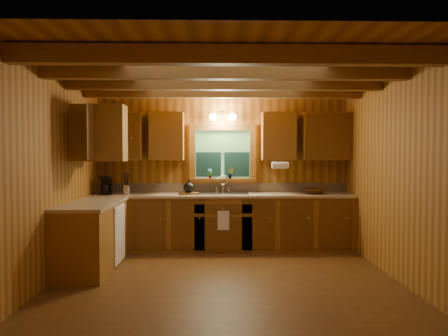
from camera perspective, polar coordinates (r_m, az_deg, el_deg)
room at (r=5.25m, az=0.18°, el=-0.84°), size 4.20×4.20×4.20m
ceiling_beams at (r=5.33m, az=0.19°, el=12.06°), size 4.20×2.54×0.18m
base_cabinets at (r=6.63m, az=-4.40°, el=-7.83°), size 4.20×2.22×0.86m
countertop at (r=6.58m, az=-4.29°, el=-3.96°), size 4.20×2.24×0.04m
backsplash at (r=7.15m, az=-0.18°, el=-2.68°), size 4.20×0.02×0.16m
dishwasher_panel at (r=6.17m, az=-13.91°, el=-8.61°), size 0.02×0.60×0.80m
upper_cabinets at (r=6.68m, az=-4.97°, el=4.38°), size 4.19×1.77×0.78m
window at (r=7.11m, az=-0.18°, el=1.73°), size 1.12×0.08×1.00m
window_sill at (r=7.08m, az=-0.17°, el=-1.59°), size 1.06×0.14×0.04m
wall_sconce at (r=7.02m, az=-0.16°, el=6.92°), size 0.45×0.21×0.17m
paper_towel_roll at (r=6.85m, az=7.58°, el=0.38°), size 0.27×0.11×0.11m
dish_towel at (r=6.59m, az=-0.09°, el=-7.10°), size 0.18×0.01×0.30m
sink at (r=6.88m, az=-0.14°, el=-3.89°), size 0.82×0.48×0.43m
coffee_maker at (r=7.04m, az=-15.62°, el=-2.27°), size 0.17×0.22×0.30m
utensil_crock at (r=6.97m, az=-13.08°, el=-2.79°), size 0.12×0.12×0.35m
cutting_board at (r=6.83m, az=-4.80°, el=-3.45°), size 0.34×0.27×0.03m
teakettle at (r=6.83m, az=-4.80°, el=-2.64°), size 0.17×0.17×0.21m
wicker_basket at (r=7.04m, az=12.16°, el=-3.09°), size 0.46×0.46×0.09m
potted_plant_left at (r=7.06m, az=-1.90°, el=-0.72°), size 0.11×0.09×0.18m
potted_plant_right at (r=7.05m, az=0.87°, el=-0.76°), size 0.10×0.09×0.17m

